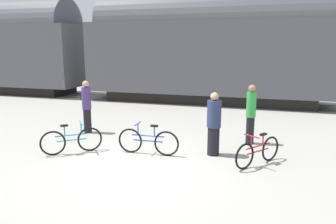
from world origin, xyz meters
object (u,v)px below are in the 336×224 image
(bicycle_maroon, at_px, (258,152))
(person_in_navy, at_px, (214,124))
(bicycle_blue, at_px, (148,141))
(person_in_green, at_px, (251,114))
(person_in_purple, at_px, (87,106))
(freight_train, at_px, (208,46))
(bicycle_teal, at_px, (72,140))

(bicycle_maroon, height_order, person_in_navy, person_in_navy)
(bicycle_blue, bearing_deg, person_in_navy, 15.61)
(person_in_green, bearing_deg, person_in_purple, 89.27)
(person_in_purple, bearing_deg, person_in_navy, 160.30)
(bicycle_maroon, height_order, bicycle_blue, bicycle_blue)
(freight_train, relative_size, bicycle_blue, 23.11)
(freight_train, relative_size, person_in_purple, 22.56)
(freight_train, xyz_separation_m, person_in_purple, (-2.82, -7.32, -2.03))
(freight_train, distance_m, bicycle_blue, 9.25)
(bicycle_teal, relative_size, person_in_purple, 0.74)
(freight_train, xyz_separation_m, bicycle_blue, (-0.03, -8.88, -2.57))
(bicycle_maroon, xyz_separation_m, person_in_navy, (-1.19, 0.46, 0.51))
(bicycle_blue, bearing_deg, bicycle_maroon, 0.45)
(person_in_purple, bearing_deg, bicycle_blue, 144.54)
(bicycle_teal, distance_m, person_in_purple, 2.28)
(bicycle_maroon, relative_size, person_in_navy, 0.79)
(person_in_navy, bearing_deg, bicycle_blue, 41.10)
(bicycle_maroon, bearing_deg, freight_train, 107.98)
(freight_train, bearing_deg, person_in_green, -69.82)
(bicycle_maroon, height_order, bicycle_teal, bicycle_teal)
(person_in_navy, bearing_deg, bicycle_teal, 40.41)
(person_in_purple, bearing_deg, person_in_green, 176.99)
(bicycle_maroon, bearing_deg, person_in_green, 99.10)
(bicycle_blue, relative_size, person_in_green, 0.97)
(freight_train, relative_size, person_in_navy, 23.36)
(bicycle_maroon, bearing_deg, bicycle_blue, -179.55)
(bicycle_blue, bearing_deg, freight_train, 89.82)
(person_in_navy, bearing_deg, person_in_purple, 11.91)
(bicycle_maroon, relative_size, person_in_green, 0.75)
(bicycle_blue, height_order, person_in_purple, person_in_purple)
(person_in_green, relative_size, person_in_navy, 1.04)
(bicycle_teal, xyz_separation_m, person_in_purple, (-0.74, 2.09, 0.55))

